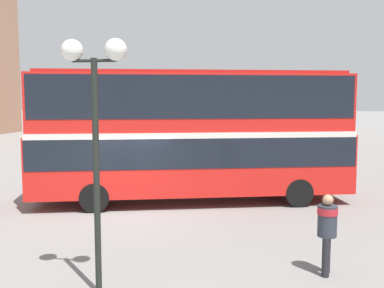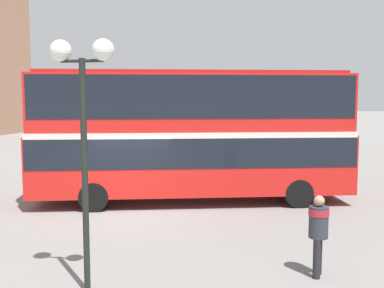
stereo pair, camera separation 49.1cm
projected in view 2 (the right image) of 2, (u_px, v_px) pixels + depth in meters
ground_plane at (131, 213)px, 14.72m from camera, size 240.00×240.00×0.00m
double_decker_bus at (192, 128)px, 16.07m from camera, size 11.51×5.48×4.70m
pedestrian_foreground at (318, 227)px, 9.42m from camera, size 0.50×0.50×1.74m
parked_car_kerb_far at (265, 146)px, 27.80m from camera, size 4.16×2.08×1.52m
street_lamp_twin_globe at (83, 91)px, 8.35m from camera, size 1.25×0.41×4.85m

